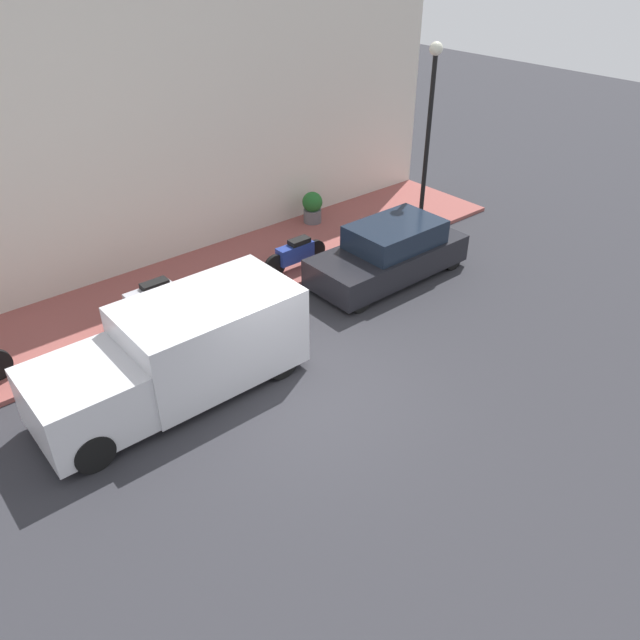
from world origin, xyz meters
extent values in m
plane|color=#2D2D33|center=(0.00, 0.00, 0.00)|extent=(60.00, 60.00, 0.00)
cube|color=#934C47|center=(4.89, 0.00, 0.05)|extent=(3.08, 18.93, 0.10)
cube|color=silver|center=(6.58, 0.00, 3.13)|extent=(0.30, 18.93, 6.25)
cube|color=black|center=(2.31, -4.29, 0.48)|extent=(1.65, 3.99, 0.66)
cube|color=#192333|center=(2.31, -4.49, 1.09)|extent=(1.45, 2.20, 0.56)
cylinder|color=black|center=(1.61, -2.72, 0.28)|extent=(0.20, 0.56, 0.56)
cylinder|color=black|center=(3.01, -2.72, 0.28)|extent=(0.20, 0.56, 0.56)
cylinder|color=black|center=(1.61, -5.85, 0.28)|extent=(0.20, 0.56, 0.56)
cylinder|color=black|center=(3.01, -5.85, 0.28)|extent=(0.20, 0.56, 0.56)
cube|color=silver|center=(1.64, 1.01, 0.96)|extent=(1.85, 3.16, 1.56)
cube|color=silver|center=(1.64, 3.44, 0.73)|extent=(1.76, 1.70, 1.09)
cube|color=#192333|center=(1.64, 3.70, 1.03)|extent=(1.57, 0.94, 0.44)
cylinder|color=black|center=(0.84, 3.71, 0.34)|extent=(0.22, 0.67, 0.67)
cylinder|color=black|center=(2.43, 3.71, 0.34)|extent=(0.22, 0.67, 0.67)
cylinder|color=black|center=(0.84, 0.02, 0.34)|extent=(0.22, 0.67, 0.67)
cylinder|color=black|center=(2.43, 0.02, 0.34)|extent=(0.22, 0.67, 0.67)
cube|color=#B7B7BF|center=(4.11, 1.02, 0.60)|extent=(0.30, 1.07, 0.48)
cube|color=black|center=(4.11, 0.87, 0.91)|extent=(0.27, 0.58, 0.12)
cylinder|color=black|center=(4.11, 1.71, 0.41)|extent=(0.10, 0.61, 0.61)
cylinder|color=black|center=(4.11, 0.32, 0.41)|extent=(0.10, 0.61, 0.61)
cube|color=navy|center=(3.92, -2.73, 0.56)|extent=(0.30, 0.98, 0.41)
cube|color=black|center=(3.92, -2.86, 0.82)|extent=(0.27, 0.53, 0.12)
cylinder|color=black|center=(3.92, -2.10, 0.40)|extent=(0.10, 0.59, 0.59)
cylinder|color=black|center=(3.92, -3.35, 0.40)|extent=(0.10, 0.59, 0.59)
cylinder|color=black|center=(3.70, -6.98, 2.37)|extent=(0.12, 0.12, 4.54)
sphere|color=silver|center=(3.70, -6.98, 4.74)|extent=(0.33, 0.33, 0.33)
cylinder|color=slate|center=(5.86, -4.86, 0.29)|extent=(0.50, 0.50, 0.37)
sphere|color=#236628|center=(5.86, -4.86, 0.70)|extent=(0.57, 0.57, 0.57)
camera|label=1|loc=(-6.87, 5.53, 7.38)|focal=35.00mm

